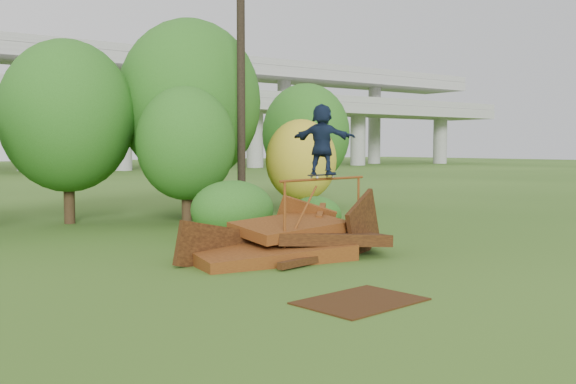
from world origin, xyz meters
TOP-DOWN VIEW (x-y plane):
  - ground at (0.00, 0.00)m, footprint 240.00×240.00m
  - scrap_pile at (-0.63, 2.24)m, footprint 5.80×3.34m
  - grind_rail at (0.27, 1.97)m, footprint 3.06×0.65m
  - skateboard at (0.20, 1.96)m, footprint 0.85×0.37m
  - skater at (0.20, 1.96)m, footprint 1.24×1.62m
  - flat_plate at (-2.26, -2.13)m, footprint 2.21×1.69m
  - tree_1 at (-2.75, 12.25)m, footprint 4.56×4.56m
  - tree_2 at (0.28, 9.34)m, footprint 3.34×3.34m
  - tree_3 at (1.68, 11.76)m, footprint 5.38×5.38m
  - tree_4 at (4.96, 9.10)m, footprint 2.69×2.69m
  - tree_5 at (7.85, 12.55)m, footprint 3.91×3.91m
  - shrub_left at (-0.08, 5.73)m, footprint 2.46×2.27m
  - shrub_right at (2.31, 4.89)m, footprint 1.67×1.53m
  - utility_pole at (2.01, 8.59)m, footprint 1.40×0.28m

SIDE VIEW (x-z plane):
  - ground at x=0.00m, z-range 0.00..0.00m
  - flat_plate at x=-2.26m, z-range 0.00..0.03m
  - scrap_pile at x=-0.63m, z-range -0.61..1.34m
  - shrub_right at x=2.31m, z-range 0.00..1.18m
  - shrub_left at x=-0.08m, z-range 0.00..1.70m
  - grind_rail at x=0.27m, z-range 0.44..2.34m
  - skateboard at x=0.20m, z-range 1.93..2.02m
  - tree_4 at x=4.96m, z-range 0.30..4.01m
  - tree_2 at x=0.28m, z-range 0.43..5.13m
  - skater at x=0.20m, z-range 1.99..3.70m
  - tree_5 at x=7.85m, z-range 0.49..5.98m
  - tree_1 at x=-2.75m, z-range 0.54..6.89m
  - tree_3 at x=1.68m, z-range 0.63..8.10m
  - utility_pole at x=2.01m, z-range 0.07..10.72m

